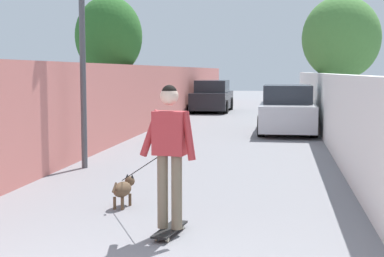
# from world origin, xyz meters

# --- Properties ---
(ground_plane) EXTENTS (80.00, 80.00, 0.00)m
(ground_plane) POSITION_xyz_m (14.00, 0.00, 0.00)
(ground_plane) COLOR gray
(wall_left) EXTENTS (48.00, 0.30, 2.17)m
(wall_left) POSITION_xyz_m (12.00, 2.94, 1.09)
(wall_left) COLOR #CC726B
(wall_left) RESTS_ON ground
(fence_right) EXTENTS (48.00, 0.30, 1.91)m
(fence_right) POSITION_xyz_m (12.00, -2.94, 0.96)
(fence_right) COLOR white
(fence_right) RESTS_ON ground
(tree_left_near) EXTENTS (2.05, 2.05, 4.27)m
(tree_left_near) POSITION_xyz_m (13.00, 3.66, 3.01)
(tree_left_near) COLOR #473523
(tree_left_near) RESTS_ON ground
(tree_right_mid) EXTENTS (3.03, 3.03, 4.89)m
(tree_right_mid) POSITION_xyz_m (19.00, -3.85, 3.26)
(tree_right_mid) COLOR brown
(tree_right_mid) RESTS_ON ground
(lamp_post) EXTENTS (0.36, 0.36, 4.40)m
(lamp_post) POSITION_xyz_m (7.08, 2.39, 3.00)
(lamp_post) COLOR #4C4C51
(lamp_post) RESTS_ON ground
(skateboard) EXTENTS (0.82, 0.31, 0.08)m
(skateboard) POSITION_xyz_m (2.59, -0.29, 0.07)
(skateboard) COLOR black
(skateboard) RESTS_ON ground
(person_skateboarder) EXTENTS (0.27, 0.72, 1.74)m
(person_skateboarder) POSITION_xyz_m (2.59, -0.29, 1.11)
(person_skateboarder) COLOR #726651
(person_skateboarder) RESTS_ON skateboard
(dog) EXTENTS (1.63, 1.10, 1.06)m
(dog) POSITION_xyz_m (3.90, 0.66, 0.27)
(dog) COLOR brown
(dog) RESTS_ON ground
(car_near) EXTENTS (4.37, 1.80, 1.54)m
(car_near) POSITION_xyz_m (14.65, -1.79, 0.72)
(car_near) COLOR silver
(car_near) RESTS_ON ground
(car_far) EXTENTS (4.32, 1.80, 1.54)m
(car_far) POSITION_xyz_m (23.89, 1.79, 0.72)
(car_far) COLOR black
(car_far) RESTS_ON ground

